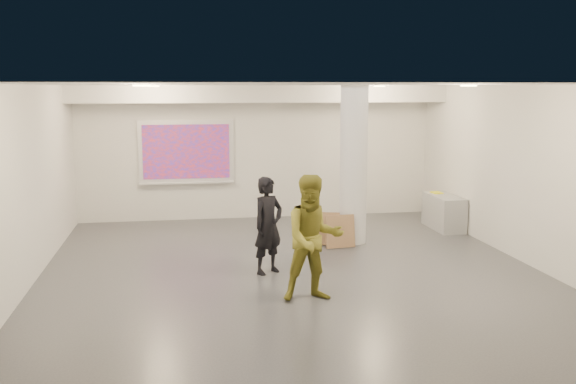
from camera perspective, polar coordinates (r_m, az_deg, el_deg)
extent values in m
cube|color=#3A3D42|center=(10.47, 0.37, -7.12)|extent=(8.00, 9.00, 0.01)
cube|color=white|center=(10.04, 0.39, 9.53)|extent=(8.00, 9.00, 0.01)
cube|color=silver|center=(14.57, -2.72, 3.54)|extent=(8.00, 0.01, 3.00)
cube|color=silver|center=(5.85, 8.12, -5.23)|extent=(8.00, 0.01, 3.00)
cube|color=silver|center=(10.25, -22.23, 0.42)|extent=(0.01, 9.00, 3.00)
cube|color=silver|center=(11.53, 20.35, 1.45)|extent=(0.01, 9.00, 3.00)
cube|color=silver|center=(13.95, -2.48, 8.72)|extent=(8.00, 1.10, 0.36)
cylinder|color=#FFE588|center=(12.40, -11.89, 9.20)|extent=(0.22, 0.22, 0.02)
cylinder|color=#FFE588|center=(13.00, 8.13, 9.30)|extent=(0.22, 0.22, 0.02)
cylinder|color=#FFE588|center=(8.40, -12.89, 9.21)|extent=(0.22, 0.22, 0.02)
cylinder|color=#FFE588|center=(9.27, 15.76, 9.09)|extent=(0.22, 0.22, 0.02)
cylinder|color=silver|center=(12.22, 5.85, 2.39)|extent=(0.52, 0.52, 3.00)
cube|color=silver|center=(14.42, -9.03, 3.58)|extent=(2.10, 0.06, 1.40)
cube|color=#1C2FC9|center=(14.37, -9.03, 3.56)|extent=(1.90, 0.01, 1.20)
cube|color=silver|center=(14.44, -8.96, 0.79)|extent=(2.10, 0.08, 0.04)
cube|color=#939698|center=(13.92, 13.68, -1.74)|extent=(0.51, 1.22, 0.71)
cube|color=yellow|center=(14.10, 13.08, -0.05)|extent=(0.22, 0.28, 0.03)
cube|color=#8E6947|center=(11.99, 4.67, -3.51)|extent=(0.57, 0.21, 0.61)
cube|color=#8E6947|center=(12.18, 3.26, -3.28)|extent=(0.60, 0.36, 0.62)
imported|color=black|center=(10.24, -1.78, -2.99)|extent=(0.68, 0.63, 1.56)
imported|color=olive|center=(8.93, 2.27, -4.13)|extent=(0.89, 0.71, 1.77)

